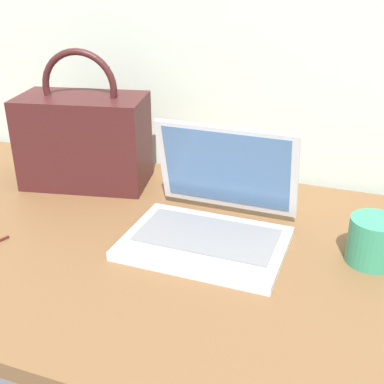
# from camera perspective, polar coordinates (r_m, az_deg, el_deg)

# --- Properties ---
(desk) EXTENTS (1.60, 0.76, 0.03)m
(desk) POSITION_cam_1_polar(r_m,az_deg,el_deg) (0.99, -1.26, -6.91)
(desk) COLOR brown
(desk) RESTS_ON ground
(laptop) EXTENTS (0.31, 0.28, 0.21)m
(laptop) POSITION_cam_1_polar(r_m,az_deg,el_deg) (0.99, 2.38, -2.81)
(laptop) COLOR silver
(laptop) RESTS_ON desk
(coffee_mug) EXTENTS (0.13, 0.09, 0.09)m
(coffee_mug) POSITION_cam_1_polar(r_m,az_deg,el_deg) (0.97, 20.33, -5.27)
(coffee_mug) COLOR #338C66
(coffee_mug) RESTS_ON desk
(handbag) EXTENTS (0.33, 0.22, 0.33)m
(handbag) POSITION_cam_1_polar(r_m,az_deg,el_deg) (1.24, -12.31, 6.07)
(handbag) COLOR #3F1919
(handbag) RESTS_ON desk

